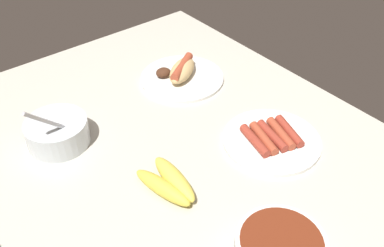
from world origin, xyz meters
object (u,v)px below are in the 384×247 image
Objects in this scene: bowl_coleslaw at (57,131)px; banana_bunch at (169,183)px; plate_hotdog_assembled at (181,74)px; plate_sausages at (272,139)px.

banana_bunch is at bearing 22.50° from bowl_coleslaw.
plate_hotdog_assembled is (-3.22, 39.94, -1.79)cm from bowl_coleslaw.
bowl_coleslaw is (-28.74, -11.91, 1.70)cm from banana_bunch.
bowl_coleslaw is 51.64cm from plate_sausages.
bowl_coleslaw is at bearing -128.68° from plate_sausages.
plate_hotdog_assembled is 35.47cm from plate_sausages.
banana_bunch is at bearing -97.03° from plate_sausages.
plate_hotdog_assembled reaches higher than plate_sausages.
bowl_coleslaw is 40.11cm from plate_hotdog_assembled.
plate_sausages is at bearing 51.32° from bowl_coleslaw.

